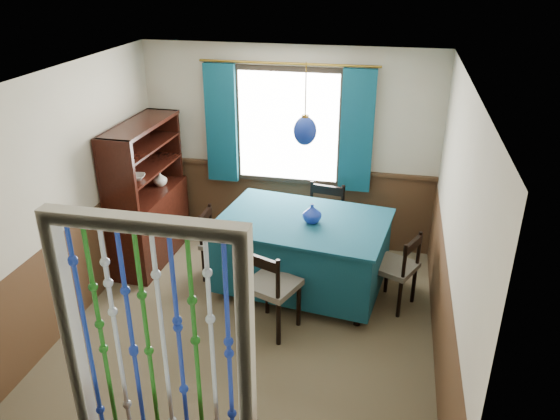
% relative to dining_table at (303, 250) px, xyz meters
% --- Properties ---
extents(floor, '(4.00, 4.00, 0.00)m').
position_rel_dining_table_xyz_m(floor, '(-0.38, -0.89, -0.49)').
color(floor, brown).
rests_on(floor, ground).
extents(ceiling, '(4.00, 4.00, 0.00)m').
position_rel_dining_table_xyz_m(ceiling, '(-0.38, -0.89, 2.01)').
color(ceiling, silver).
rests_on(ceiling, ground).
extents(wall_back, '(3.60, 0.00, 3.60)m').
position_rel_dining_table_xyz_m(wall_back, '(-0.38, 1.11, 0.76)').
color(wall_back, '#BAB198').
rests_on(wall_back, ground).
extents(wall_front, '(3.60, 0.00, 3.60)m').
position_rel_dining_table_xyz_m(wall_front, '(-0.38, -2.89, 0.76)').
color(wall_front, '#BAB198').
rests_on(wall_front, ground).
extents(wall_left, '(0.00, 4.00, 4.00)m').
position_rel_dining_table_xyz_m(wall_left, '(-2.18, -0.89, 0.76)').
color(wall_left, '#BAB198').
rests_on(wall_left, ground).
extents(wall_right, '(0.00, 4.00, 4.00)m').
position_rel_dining_table_xyz_m(wall_right, '(1.42, -0.89, 0.76)').
color(wall_right, '#BAB198').
rests_on(wall_right, ground).
extents(wainscot_back, '(3.60, 0.00, 3.60)m').
position_rel_dining_table_xyz_m(wainscot_back, '(-0.38, 1.10, 0.01)').
color(wainscot_back, '#462D1A').
rests_on(wainscot_back, ground).
extents(wainscot_left, '(0.00, 4.00, 4.00)m').
position_rel_dining_table_xyz_m(wainscot_left, '(-2.16, -0.89, 0.01)').
color(wainscot_left, '#462D1A').
rests_on(wainscot_left, ground).
extents(wainscot_right, '(0.00, 4.00, 4.00)m').
position_rel_dining_table_xyz_m(wainscot_right, '(1.41, -0.89, 0.01)').
color(wainscot_right, '#462D1A').
rests_on(wainscot_right, ground).
extents(window, '(1.32, 0.12, 1.42)m').
position_rel_dining_table_xyz_m(window, '(-0.38, 1.06, 1.06)').
color(window, black).
rests_on(window, wall_back).
extents(doorway, '(1.16, 0.12, 2.18)m').
position_rel_dining_table_xyz_m(doorway, '(-0.38, -2.83, 0.56)').
color(doorway, silver).
rests_on(doorway, ground).
extents(dining_table, '(1.92, 1.45, 0.86)m').
position_rel_dining_table_xyz_m(dining_table, '(0.00, 0.00, 0.00)').
color(dining_table, '#0E3B4C').
rests_on(dining_table, floor).
extents(chair_near, '(0.59, 0.58, 0.94)m').
position_rel_dining_table_xyz_m(chair_near, '(-0.17, -0.80, 0.01)').
color(chair_near, black).
rests_on(chair_near, floor).
extents(chair_far, '(0.53, 0.51, 0.95)m').
position_rel_dining_table_xyz_m(chair_far, '(0.12, 0.69, 0.01)').
color(chair_far, black).
rests_on(chair_far, floor).
extents(chair_left, '(0.39, 0.41, 0.83)m').
position_rel_dining_table_xyz_m(chair_left, '(-0.99, 0.08, -0.05)').
color(chair_left, black).
rests_on(chair_left, floor).
extents(chair_right, '(0.54, 0.55, 0.85)m').
position_rel_dining_table_xyz_m(chair_right, '(1.02, -0.11, -0.04)').
color(chair_right, black).
rests_on(chair_right, floor).
extents(sideboard, '(0.48, 1.32, 1.71)m').
position_rel_dining_table_xyz_m(sideboard, '(-1.93, 0.31, 0.10)').
color(sideboard, black).
rests_on(sideboard, floor).
extents(pendant_lamp, '(0.23, 0.23, 0.81)m').
position_rel_dining_table_xyz_m(pendant_lamp, '(-0.00, 0.00, 1.35)').
color(pendant_lamp, olive).
rests_on(pendant_lamp, ceiling).
extents(vase_table, '(0.21, 0.21, 0.19)m').
position_rel_dining_table_xyz_m(vase_table, '(0.10, -0.04, 0.46)').
color(vase_table, navy).
rests_on(vase_table, dining_table).
extents(bowl_shelf, '(0.28, 0.28, 0.06)m').
position_rel_dining_table_xyz_m(bowl_shelf, '(-1.87, -0.02, 0.71)').
color(bowl_shelf, beige).
rests_on(bowl_shelf, sideboard).
extents(vase_sideboard, '(0.19, 0.19, 0.19)m').
position_rel_dining_table_xyz_m(vase_sideboard, '(-1.87, 0.59, 0.46)').
color(vase_sideboard, beige).
rests_on(vase_sideboard, sideboard).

